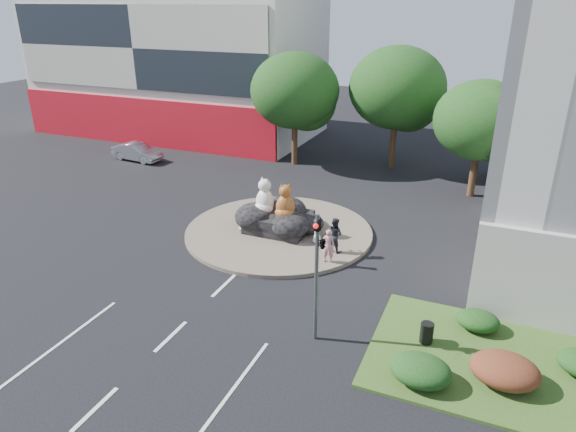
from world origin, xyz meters
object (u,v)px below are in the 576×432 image
object	(u,v)px
kitten_white	(317,236)
parked_car	(137,152)
kitten_calico	(243,223)
pedestrian_pink	(328,246)
pedestrian_dark	(334,235)
cat_tabby	(285,201)
litter_bin	(427,333)
cat_white	(265,195)

from	to	relation	value
kitten_white	parked_car	size ratio (longest dim) A/B	0.19
kitten_calico	pedestrian_pink	bearing A→B (deg)	22.89
pedestrian_dark	parked_car	world-z (taller)	pedestrian_dark
kitten_white	parked_car	bearing A→B (deg)	106.11
pedestrian_dark	pedestrian_pink	bearing A→B (deg)	107.74
kitten_calico	kitten_white	xyz separation A→B (m)	(4.09, 0.20, -0.09)
cat_tabby	litter_bin	size ratio (longest dim) A/B	2.45
kitten_calico	pedestrian_pink	distance (m)	5.48
parked_car	pedestrian_pink	bearing A→B (deg)	-113.36
pedestrian_pink	litter_bin	distance (m)	6.85
cat_white	pedestrian_pink	size ratio (longest dim) A/B	1.20
cat_white	kitten_white	distance (m)	3.57
kitten_calico	cat_tabby	bearing A→B (deg)	54.03
cat_white	kitten_calico	size ratio (longest dim) A/B	2.09
pedestrian_dark	parked_car	xyz separation A→B (m)	(-19.10, 9.30, -0.39)
pedestrian_pink	pedestrian_dark	distance (m)	1.17
kitten_calico	kitten_white	size ratio (longest dim) A/B	1.25
cat_white	kitten_white	bearing A→B (deg)	14.43
pedestrian_dark	litter_bin	size ratio (longest dim) A/B	2.23
pedestrian_pink	cat_tabby	bearing A→B (deg)	-49.74
parked_car	cat_white	bearing A→B (deg)	-113.52
cat_tabby	kitten_white	distance (m)	2.44
cat_white	kitten_white	size ratio (longest dim) A/B	2.60
kitten_calico	parked_car	xyz separation A→B (m)	(-13.92, 8.97, 0.00)
litter_bin	kitten_white	bearing A→B (deg)	136.64
cat_tabby	parked_car	distance (m)	18.21
kitten_calico	pedestrian_dark	distance (m)	5.21
kitten_white	pedestrian_pink	world-z (taller)	pedestrian_pink
pedestrian_dark	kitten_calico	bearing A→B (deg)	10.32
cat_tabby	kitten_calico	xyz separation A→B (m)	(-2.19, -0.59, -1.38)
kitten_calico	parked_car	world-z (taller)	parked_car
kitten_calico	kitten_white	bearing A→B (deg)	41.62
kitten_white	cat_tabby	bearing A→B (deg)	120.29
kitten_calico	kitten_white	world-z (taller)	kitten_calico
pedestrian_dark	litter_bin	xyz separation A→B (m)	(5.33, -5.53, -0.56)
kitten_white	parked_car	xyz separation A→B (m)	(-18.01, 8.77, 0.10)
pedestrian_pink	parked_car	xyz separation A→B (m)	(-19.18, 10.47, -0.35)
cat_white	pedestrian_dark	bearing A→B (deg)	10.35
kitten_calico	pedestrian_pink	size ratio (longest dim) A/B	0.57
cat_tabby	pedestrian_pink	world-z (taller)	cat_tabby
pedestrian_pink	kitten_calico	bearing A→B (deg)	-31.35
cat_tabby	kitten_calico	bearing A→B (deg)	161.31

